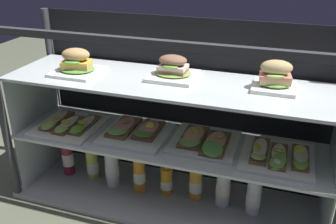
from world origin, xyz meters
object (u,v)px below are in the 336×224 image
at_px(open_sandwich_tray_center, 278,156).
at_px(juice_bottle_tucked_behind, 139,173).
at_px(juice_bottle_near_post, 167,180).
at_px(juice_bottle_front_middle, 68,158).
at_px(juice_bottle_back_center, 196,181).
at_px(open_sandwich_tray_far_left, 204,141).
at_px(open_sandwich_tray_near_left_corner, 136,131).
at_px(juice_bottle_front_second, 223,188).
at_px(plated_roll_sandwich_far_right, 77,64).
at_px(plated_roll_sandwich_near_left_corner, 275,78).
at_px(plated_roll_sandwich_mid_left, 173,70).
at_px(juice_bottle_front_left_end, 254,195).
at_px(juice_bottle_back_right, 112,168).
at_px(open_sandwich_tray_left_of_center, 68,125).
at_px(juice_bottle_front_fourth, 92,162).

height_order(open_sandwich_tray_center, juice_bottle_tucked_behind, open_sandwich_tray_center).
bearing_deg(juice_bottle_near_post, juice_bottle_front_middle, -179.89).
relative_size(juice_bottle_near_post, juice_bottle_back_center, 0.83).
bearing_deg(open_sandwich_tray_far_left, juice_bottle_back_center, 155.37).
xyz_separation_m(open_sandwich_tray_near_left_corner, juice_bottle_near_post, (0.15, 0.02, -0.26)).
height_order(juice_bottle_back_center, juice_bottle_front_second, juice_bottle_back_center).
bearing_deg(plated_roll_sandwich_far_right, juice_bottle_near_post, 6.86).
relative_size(juice_bottle_tucked_behind, juice_bottle_near_post, 1.18).
xyz_separation_m(plated_roll_sandwich_near_left_corner, juice_bottle_back_center, (-0.31, -0.02, -0.56)).
xyz_separation_m(open_sandwich_tray_near_left_corner, open_sandwich_tray_center, (0.66, -0.02, -0.00)).
bearing_deg(juice_bottle_back_center, open_sandwich_tray_center, -7.05).
distance_m(open_sandwich_tray_near_left_corner, juice_bottle_tucked_behind, 0.24).
bearing_deg(plated_roll_sandwich_mid_left, juice_bottle_front_left_end, -5.73).
bearing_deg(juice_bottle_tucked_behind, juice_bottle_front_second, 3.33).
relative_size(plated_roll_sandwich_mid_left, juice_bottle_front_left_end, 0.86).
bearing_deg(juice_bottle_back_right, juice_bottle_near_post, 5.17).
bearing_deg(juice_bottle_front_left_end, plated_roll_sandwich_near_left_corner, 56.85).
bearing_deg(juice_bottle_front_second, open_sandwich_tray_left_of_center, -175.46).
xyz_separation_m(open_sandwich_tray_center, juice_bottle_front_fourth, (-0.93, 0.04, -0.24)).
height_order(plated_roll_sandwich_far_right, juice_bottle_back_center, plated_roll_sandwich_far_right).
height_order(open_sandwich_tray_near_left_corner, juice_bottle_tucked_behind, open_sandwich_tray_near_left_corner).
xyz_separation_m(juice_bottle_back_right, juice_bottle_back_center, (0.43, 0.04, -0.01)).
bearing_deg(juice_bottle_tucked_behind, plated_roll_sandwich_far_right, -174.06).
bearing_deg(juice_bottle_front_fourth, open_sandwich_tray_near_left_corner, -5.64).
xyz_separation_m(plated_roll_sandwich_mid_left, open_sandwich_tray_near_left_corner, (-0.17, -0.05, -0.31)).
bearing_deg(juice_bottle_back_center, juice_bottle_front_left_end, -4.44).
relative_size(open_sandwich_tray_far_left, juice_bottle_front_left_end, 1.30).
height_order(juice_bottle_front_fourth, juice_bottle_front_left_end, juice_bottle_front_left_end).
bearing_deg(juice_bottle_back_right, open_sandwich_tray_far_left, 2.36).
height_order(juice_bottle_front_middle, juice_bottle_near_post, juice_bottle_front_middle).
distance_m(open_sandwich_tray_left_of_center, juice_bottle_tucked_behind, 0.43).
bearing_deg(juice_bottle_tucked_behind, open_sandwich_tray_center, -1.30).
distance_m(open_sandwich_tray_left_of_center, juice_bottle_front_left_end, 0.95).
relative_size(open_sandwich_tray_left_of_center, juice_bottle_front_left_end, 1.26).
bearing_deg(plated_roll_sandwich_mid_left, plated_roll_sandwich_far_right, -169.83).
distance_m(open_sandwich_tray_far_left, juice_bottle_front_second, 0.26).
bearing_deg(open_sandwich_tray_left_of_center, juice_bottle_back_center, 6.00).
xyz_separation_m(juice_bottle_front_middle, juice_bottle_tucked_behind, (0.43, -0.02, 0.01)).
relative_size(plated_roll_sandwich_mid_left, open_sandwich_tray_center, 0.69).
bearing_deg(plated_roll_sandwich_mid_left, plated_roll_sandwich_near_left_corner, 0.04).
relative_size(juice_bottle_tucked_behind, juice_bottle_front_left_end, 1.04).
bearing_deg(plated_roll_sandwich_near_left_corner, plated_roll_sandwich_mid_left, -179.96).
distance_m(plated_roll_sandwich_far_right, juice_bottle_back_right, 0.56).
distance_m(open_sandwich_tray_far_left, juice_bottle_back_center, 0.24).
relative_size(juice_bottle_front_fourth, juice_bottle_back_right, 0.92).
relative_size(open_sandwich_tray_left_of_center, juice_bottle_front_middle, 1.35).
bearing_deg(plated_roll_sandwich_near_left_corner, open_sandwich_tray_center, -50.31).
bearing_deg(juice_bottle_front_left_end, plated_roll_sandwich_mid_left, 174.27).
height_order(open_sandwich_tray_left_of_center, juice_bottle_back_right, open_sandwich_tray_left_of_center).
relative_size(plated_roll_sandwich_mid_left, open_sandwich_tray_left_of_center, 0.69).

